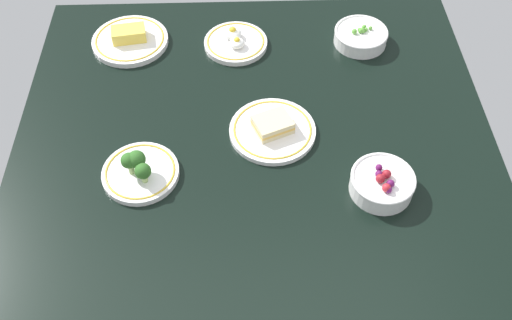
# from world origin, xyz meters

# --- Properties ---
(dining_table) EXTENTS (1.24, 1.14, 0.04)m
(dining_table) POSITION_xyz_m (0.00, 0.00, 0.02)
(dining_table) COLOR black
(dining_table) RESTS_ON ground
(plate_cheese) EXTENTS (0.21, 0.21, 0.05)m
(plate_cheese) POSITION_xyz_m (0.44, 0.33, 0.05)
(plate_cheese) COLOR white
(plate_cheese) RESTS_ON dining_table
(plate_sandwich) EXTENTS (0.21, 0.21, 0.04)m
(plate_sandwich) POSITION_xyz_m (0.10, -0.04, 0.05)
(plate_sandwich) COLOR white
(plate_sandwich) RESTS_ON dining_table
(bowl_peas) EXTENTS (0.15, 0.15, 0.05)m
(bowl_peas) POSITION_xyz_m (0.42, -0.30, 0.06)
(bowl_peas) COLOR white
(bowl_peas) RESTS_ON dining_table
(bowl_berries) EXTENTS (0.14, 0.14, 0.06)m
(bowl_berries) POSITION_xyz_m (-0.08, -0.27, 0.07)
(bowl_berries) COLOR white
(bowl_berries) RESTS_ON dining_table
(plate_eggs) EXTENTS (0.17, 0.17, 0.05)m
(plate_eggs) POSITION_xyz_m (0.42, 0.04, 0.05)
(plate_eggs) COLOR white
(plate_eggs) RESTS_ON dining_table
(plate_broccoli) EXTENTS (0.17, 0.17, 0.08)m
(plate_broccoli) POSITION_xyz_m (-0.02, 0.26, 0.06)
(plate_broccoli) COLOR white
(plate_broccoli) RESTS_ON dining_table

